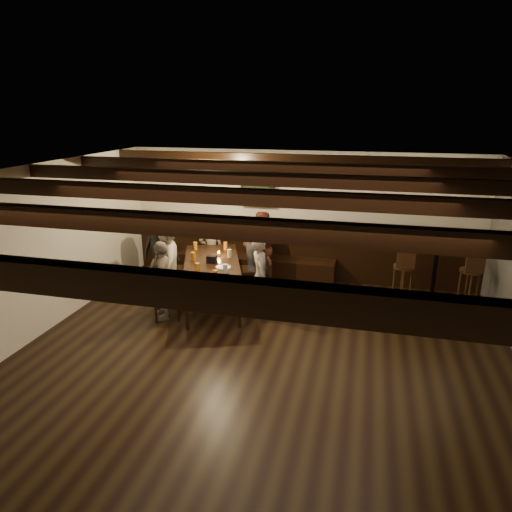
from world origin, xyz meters
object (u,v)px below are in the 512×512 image
(chair_left_far, at_px, (166,301))
(chair_right_far, at_px, (259,297))
(person_bench_left, at_px, (161,251))
(person_bench_centre, at_px, (211,250))
(high_top_table, at_px, (435,267))
(bar_stool_right, at_px, (468,290))
(person_right_far, at_px, (261,276))
(person_bench_right, at_px, (261,248))
(person_left_far, at_px, (163,280))
(dining_table, at_px, (212,265))
(person_left_near, at_px, (168,258))
(person_right_near, at_px, (255,258))
(bar_stool_left, at_px, (402,285))
(chair_right_near, at_px, (253,277))
(chair_left_near, at_px, (171,279))

(chair_left_far, bearing_deg, chair_right_far, 90.00)
(person_bench_left, height_order, person_bench_centre, person_bench_left)
(high_top_table, relative_size, bar_stool_right, 0.99)
(person_right_far, bearing_deg, person_bench_right, -6.34)
(bar_stool_right, bearing_deg, person_left_far, -171.62)
(high_top_table, height_order, bar_stool_right, bar_stool_right)
(dining_table, bearing_deg, person_left_near, 149.04)
(person_bench_centre, xyz_separation_m, high_top_table, (3.88, -0.17, 0.05))
(person_right_near, bearing_deg, dining_table, 120.96)
(person_left_far, height_order, high_top_table, person_left_far)
(bar_stool_left, bearing_deg, chair_right_near, 176.16)
(chair_right_near, distance_m, person_left_near, 1.53)
(person_bench_centre, bearing_deg, chair_left_near, 39.81)
(dining_table, distance_m, person_bench_centre, 1.05)
(person_left_near, height_order, bar_stool_left, person_left_near)
(person_bench_right, xyz_separation_m, high_top_table, (2.99, -0.34, -0.02))
(person_bench_left, distance_m, bar_stool_left, 4.19)
(chair_right_near, xyz_separation_m, bar_stool_left, (2.51, -0.06, 0.11))
(bar_stool_right, bearing_deg, person_left_near, 177.84)
(person_bench_left, relative_size, person_right_far, 1.04)
(chair_right_near, relative_size, person_bench_right, 0.64)
(dining_table, bearing_deg, person_bench_centre, 90.00)
(dining_table, height_order, person_left_near, person_left_near)
(chair_right_near, bearing_deg, chair_right_far, -179.99)
(dining_table, relative_size, bar_stool_right, 2.10)
(person_right_near, relative_size, person_right_far, 1.00)
(person_bench_left, xyz_separation_m, person_bench_right, (1.69, 0.61, 0.02))
(person_left_far, height_order, person_right_far, person_right_far)
(person_bench_centre, height_order, person_bench_right, person_bench_right)
(chair_left_near, relative_size, person_right_near, 0.74)
(dining_table, relative_size, person_right_far, 1.69)
(chair_left_far, bearing_deg, bar_stool_right, 86.48)
(person_left_near, height_order, person_right_far, person_left_near)
(chair_right_far, distance_m, person_bench_centre, 1.70)
(chair_left_near, xyz_separation_m, high_top_table, (4.36, 0.64, 0.37))
(person_left_far, xyz_separation_m, person_right_near, (1.11, 1.35, 0.02))
(chair_right_far, xyz_separation_m, person_bench_centre, (-1.18, 1.17, 0.34))
(chair_right_near, xyz_separation_m, person_left_near, (-1.38, -0.50, 0.41))
(chair_left_far, relative_size, person_bench_centre, 0.74)
(chair_right_near, height_order, high_top_table, high_top_table)
(chair_left_far, distance_m, person_bench_centre, 1.70)
(person_right_near, xyz_separation_m, bar_stool_left, (2.48, -0.07, -0.26))
(person_bench_centre, distance_m, person_left_near, 0.96)
(person_right_near, distance_m, person_right_far, 0.90)
(chair_left_far, bearing_deg, high_top_table, 90.32)
(chair_left_near, distance_m, person_left_near, 0.39)
(dining_table, bearing_deg, person_left_far, -149.04)
(chair_left_far, xyz_separation_m, person_bench_left, (-0.63, 1.21, 0.39))
(person_left_far, distance_m, high_top_table, 4.35)
(person_bench_right, height_order, bar_stool_left, person_bench_right)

